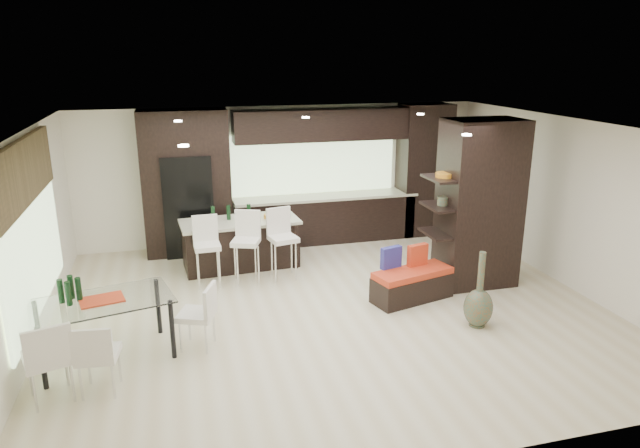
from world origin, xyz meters
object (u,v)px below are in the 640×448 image
object	(u,v)px
stool_right	(283,251)
dining_table	(105,330)
stool_mid	(246,254)
bench	(412,285)
kitchen_island	(241,243)
floor_vase	(480,290)
chair_near	(99,359)
stool_left	(208,258)
chair_far	(49,363)
chair_end	(197,319)

from	to	relation	value
stool_right	dining_table	xyz separation A→B (m)	(-2.66, -2.05, -0.09)
stool_mid	bench	distance (m)	2.75
kitchen_island	stool_mid	world-z (taller)	stool_mid
floor_vase	dining_table	bearing A→B (deg)	175.48
bench	dining_table	distance (m)	4.45
chair_near	stool_mid	bearing A→B (deg)	61.44
stool_left	chair_far	bearing A→B (deg)	-125.75
kitchen_island	dining_table	distance (m)	3.46
bench	chair_far	xyz separation A→B (m)	(-4.91, -1.45, 0.20)
stool_left	chair_near	distance (m)	3.15
stool_left	chair_end	xyz separation A→B (m)	(-0.29, -2.06, -0.07)
stool_mid	chair_far	xyz separation A→B (m)	(-2.54, -2.83, -0.04)
kitchen_island	bench	bearing A→B (deg)	-45.92
bench	chair_end	bearing A→B (deg)	176.63
stool_left	dining_table	distance (m)	2.50
stool_left	chair_end	world-z (taller)	stool_left
kitchen_island	stool_mid	bearing A→B (deg)	-93.95
stool_left	dining_table	bearing A→B (deg)	-126.02
stool_right	chair_near	xyz separation A→B (m)	(-2.66, -2.81, -0.08)
bench	floor_vase	bearing A→B (deg)	-78.77
chair_near	floor_vase	bearing A→B (deg)	11.52
bench	chair_near	xyz separation A→B (m)	(-4.40, -1.43, 0.16)
stool_left	stool_right	bearing A→B (deg)	-2.15
kitchen_island	dining_table	bearing A→B (deg)	-129.82
stool_mid	floor_vase	xyz separation A→B (m)	(2.89, -2.45, 0.07)
stool_left	chair_near	bearing A→B (deg)	-118.27
chair_end	floor_vase	bearing A→B (deg)	-74.09
bench	stool_mid	bearing A→B (deg)	134.83
stool_mid	dining_table	xyz separation A→B (m)	(-2.03, -2.06, -0.09)
floor_vase	dining_table	size ratio (longest dim) A/B	0.67
stool_right	floor_vase	size ratio (longest dim) A/B	0.88
bench	chair_near	world-z (taller)	chair_near
kitchen_island	stool_left	bearing A→B (deg)	-134.04
stool_left	chair_far	distance (m)	3.42
floor_vase	stool_right	bearing A→B (deg)	132.85
dining_table	chair_end	distance (m)	1.11
stool_mid	stool_right	world-z (taller)	stool_right
stool_right	chair_far	bearing A→B (deg)	-150.33
chair_far	stool_right	bearing A→B (deg)	23.85
bench	chair_far	distance (m)	5.12
floor_vase	chair_far	distance (m)	5.45
stool_left	bench	xyz separation A→B (m)	(3.00, -1.39, -0.22)
floor_vase	bench	bearing A→B (deg)	116.19
chair_near	kitchen_island	bearing A→B (deg)	67.60
chair_far	chair_end	xyz separation A→B (m)	(1.62, 0.78, -0.04)
stool_right	stool_left	bearing A→B (deg)	167.50
stool_left	floor_vase	size ratio (longest dim) A/B	0.85
bench	dining_table	bearing A→B (deg)	173.76
stool_left	chair_far	xyz separation A→B (m)	(-1.91, -2.84, -0.02)
stool_left	floor_vase	world-z (taller)	floor_vase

